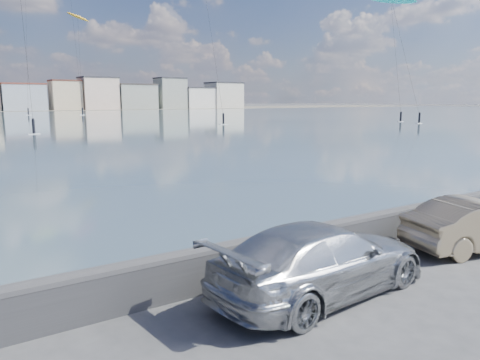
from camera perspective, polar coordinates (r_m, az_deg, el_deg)
name	(u,v)px	position (r m, az deg, el deg)	size (l,w,h in m)	color
ground	(314,329)	(9.42, 8.96, -17.49)	(700.00, 700.00, 0.00)	#333335
seawall	(236,260)	(11.15, -0.55, -9.69)	(400.00, 0.36, 1.08)	#28282B
car_silver	(322,259)	(10.65, 9.91, -9.50)	(2.26, 5.56, 1.61)	#ABAEB1
car_champagne	(480,224)	(15.21, 27.22, -4.80)	(1.58, 4.53, 1.49)	tan
kitesurfer_9	(392,1)	(96.69, 18.01, 20.05)	(7.04, 13.07, 23.96)	#19BFBF
kitesurfer_10	(78,18)	(152.27, -19.17, 18.11)	(7.00, 14.71, 29.96)	#BF8C19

